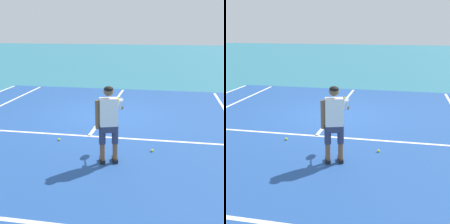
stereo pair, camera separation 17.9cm
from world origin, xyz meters
The scene contains 8 objects.
ground_plane centered at (0.00, 0.00, 0.00)m, with size 80.00×80.00×0.00m, color teal.
court_inner_surface centered at (0.00, -0.79, 0.00)m, with size 10.98×10.71×0.00m, color #234C93.
line_baseline centered at (0.00, -5.95, 0.00)m, with size 10.98×0.10×0.01m, color white.
line_service centered at (0.00, -2.03, 0.00)m, with size 8.23×0.10×0.01m, color white.
line_centre_service centered at (0.00, 1.17, 0.00)m, with size 0.10×6.40×0.01m, color white.
tennis_player centered at (0.85, -3.57, 0.99)m, with size 0.58×1.22×1.71m.
tennis_ball_near_feet centered at (-0.69, -2.50, 0.03)m, with size 0.07×0.07×0.07m, color #CCE02D.
tennis_ball_by_baseline centered at (1.76, -2.82, 0.03)m, with size 0.07×0.07×0.07m, color #CCE02D.
Camera 1 is at (2.06, -9.81, 2.93)m, focal length 49.97 mm.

